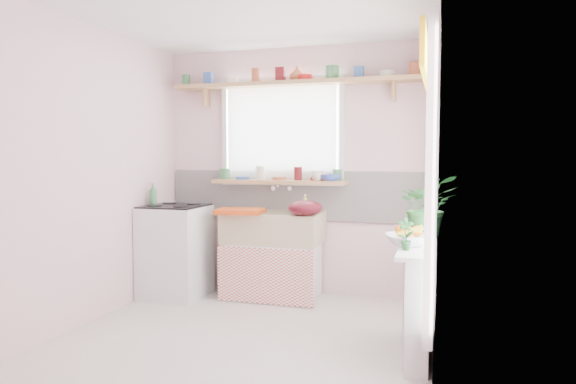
% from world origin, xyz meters
% --- Properties ---
extents(room, '(3.20, 3.20, 3.20)m').
position_xyz_m(room, '(0.66, 0.86, 1.37)').
color(room, silver).
rests_on(room, ground).
extents(sink_unit, '(0.95, 0.65, 1.11)m').
position_xyz_m(sink_unit, '(-0.15, 1.29, 0.43)').
color(sink_unit, white).
rests_on(sink_unit, ground).
extents(cooker, '(0.58, 0.58, 0.93)m').
position_xyz_m(cooker, '(-1.10, 1.05, 0.46)').
color(cooker, white).
rests_on(cooker, ground).
extents(radiator_ledge, '(0.22, 0.95, 0.78)m').
position_xyz_m(radiator_ledge, '(1.30, 0.20, 0.40)').
color(radiator_ledge, white).
rests_on(radiator_ledge, ground).
extents(windowsill, '(1.40, 0.22, 0.04)m').
position_xyz_m(windowsill, '(-0.15, 1.48, 1.14)').
color(windowsill, tan).
rests_on(windowsill, room).
extents(pine_shelf, '(2.52, 0.24, 0.04)m').
position_xyz_m(pine_shelf, '(0.00, 1.47, 2.12)').
color(pine_shelf, tan).
rests_on(pine_shelf, room).
extents(shelf_crockery, '(2.47, 0.11, 0.12)m').
position_xyz_m(shelf_crockery, '(-0.02, 1.47, 2.19)').
color(shelf_crockery, '#3F7F4C').
rests_on(shelf_crockery, pine_shelf).
extents(sill_crockery, '(1.35, 0.11, 0.12)m').
position_xyz_m(sill_crockery, '(-0.17, 1.48, 1.22)').
color(sill_crockery, '#3F7F4C').
rests_on(sill_crockery, windowsill).
extents(dish_tray, '(0.48, 0.38, 0.04)m').
position_xyz_m(dish_tray, '(-0.42, 1.10, 0.87)').
color(dish_tray, '#DB4B13').
rests_on(dish_tray, sink_unit).
extents(colander, '(0.38, 0.38, 0.15)m').
position_xyz_m(colander, '(0.22, 1.10, 0.92)').
color(colander, '#500D18').
rests_on(colander, sink_unit).
extents(jade_plant, '(0.52, 0.48, 0.48)m').
position_xyz_m(jade_plant, '(1.33, 0.60, 1.02)').
color(jade_plant, '#29682D').
rests_on(jade_plant, radiator_ledge).
extents(fruit_bowl, '(0.39, 0.39, 0.08)m').
position_xyz_m(fruit_bowl, '(1.21, 0.19, 0.81)').
color(fruit_bowl, white).
rests_on(fruit_bowl, radiator_ledge).
extents(herb_pot, '(0.13, 0.10, 0.22)m').
position_xyz_m(herb_pot, '(1.21, -0.01, 0.88)').
color(herb_pot, '#255E29').
rests_on(herb_pot, radiator_ledge).
extents(soap_bottle_sink, '(0.10, 0.10, 0.20)m').
position_xyz_m(soap_bottle_sink, '(0.22, 1.10, 0.95)').
color(soap_bottle_sink, '#C9CC5B').
rests_on(soap_bottle_sink, sink_unit).
extents(sill_cup, '(0.16, 0.16, 0.10)m').
position_xyz_m(sill_cup, '(0.27, 1.42, 1.21)').
color(sill_cup, '#EEE7CE').
rests_on(sill_cup, windowsill).
extents(sill_bowl, '(0.21, 0.21, 0.06)m').
position_xyz_m(sill_bowl, '(0.40, 1.42, 1.19)').
color(sill_bowl, '#3954B9').
rests_on(sill_bowl, windowsill).
extents(shelf_vase, '(0.19, 0.19, 0.16)m').
position_xyz_m(shelf_vase, '(0.02, 1.53, 2.22)').
color(shelf_vase, '#B46137').
rests_on(shelf_vase, pine_shelf).
extents(cooker_bottle, '(0.11, 0.11, 0.22)m').
position_xyz_m(cooker_bottle, '(-1.32, 1.01, 1.02)').
color(cooker_bottle, '#468D57').
rests_on(cooker_bottle, cooker).
extents(fruit, '(0.20, 0.14, 0.10)m').
position_xyz_m(fruit, '(1.22, 0.20, 0.87)').
color(fruit, orange).
rests_on(fruit, fruit_bowl).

